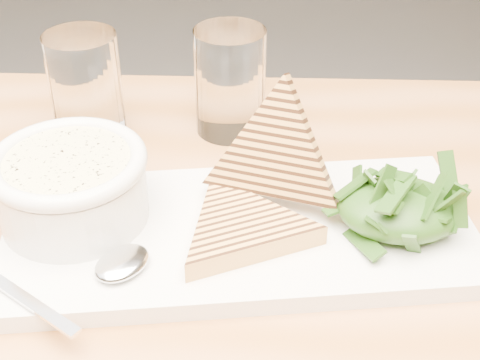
{
  "coord_description": "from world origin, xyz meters",
  "views": [
    {
      "loc": [
        0.27,
        -0.24,
        1.13
      ],
      "look_at": [
        0.26,
        0.22,
        0.81
      ],
      "focal_mm": 50.0,
      "sensor_mm": 36.0,
      "label": 1
    }
  ],
  "objects_px": {
    "platter": "(240,233)",
    "glass_near": "(86,87)",
    "soup_bowl": "(73,193)",
    "glass_far": "(230,82)",
    "table_top": "(108,299)"
  },
  "relations": [
    {
      "from": "glass_near",
      "to": "glass_far",
      "type": "height_order",
      "value": "same"
    },
    {
      "from": "soup_bowl",
      "to": "table_top",
      "type": "bearing_deg",
      "value": -61.15
    },
    {
      "from": "platter",
      "to": "soup_bowl",
      "type": "bearing_deg",
      "value": 175.77
    },
    {
      "from": "platter",
      "to": "glass_near",
      "type": "height_order",
      "value": "glass_near"
    },
    {
      "from": "table_top",
      "to": "platter",
      "type": "xyz_separation_m",
      "value": [
        0.11,
        0.05,
        0.03
      ]
    },
    {
      "from": "soup_bowl",
      "to": "glass_far",
      "type": "xyz_separation_m",
      "value": [
        0.13,
        0.18,
        0.02
      ]
    },
    {
      "from": "table_top",
      "to": "soup_bowl",
      "type": "bearing_deg",
      "value": 118.85
    },
    {
      "from": "platter",
      "to": "glass_near",
      "type": "relative_size",
      "value": 3.51
    },
    {
      "from": "table_top",
      "to": "glass_near",
      "type": "xyz_separation_m",
      "value": [
        -0.06,
        0.23,
        0.08
      ]
    },
    {
      "from": "platter",
      "to": "glass_far",
      "type": "relative_size",
      "value": 3.5
    },
    {
      "from": "table_top",
      "to": "soup_bowl",
      "type": "relative_size",
      "value": 8.82
    },
    {
      "from": "platter",
      "to": "glass_near",
      "type": "distance_m",
      "value": 0.24
    },
    {
      "from": "platter",
      "to": "glass_far",
      "type": "bearing_deg",
      "value": 93.98
    },
    {
      "from": "glass_far",
      "to": "soup_bowl",
      "type": "bearing_deg",
      "value": -125.64
    },
    {
      "from": "soup_bowl",
      "to": "platter",
      "type": "bearing_deg",
      "value": -4.23
    }
  ]
}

